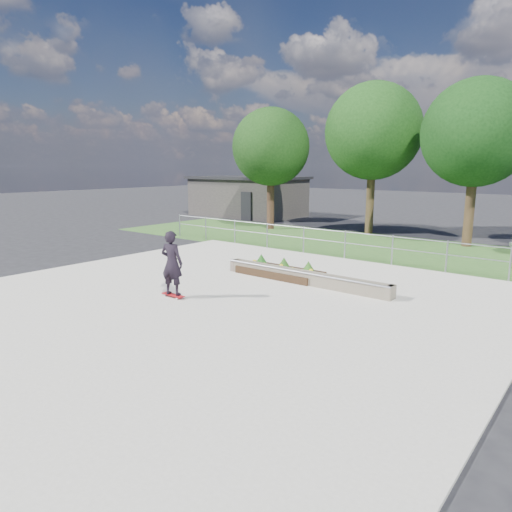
# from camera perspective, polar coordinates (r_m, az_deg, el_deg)

# --- Properties ---
(ground) EXTENTS (120.00, 120.00, 0.00)m
(ground) POSITION_cam_1_polar(r_m,az_deg,el_deg) (13.05, -4.86, -5.63)
(ground) COLOR black
(ground) RESTS_ON ground
(grass_verge) EXTENTS (30.00, 8.00, 0.02)m
(grass_verge) POSITION_cam_1_polar(r_m,az_deg,el_deg) (22.11, 15.28, 1.00)
(grass_verge) COLOR #2D5220
(grass_verge) RESTS_ON ground
(concrete_slab) EXTENTS (15.00, 15.00, 0.06)m
(concrete_slab) POSITION_cam_1_polar(r_m,az_deg,el_deg) (13.04, -4.86, -5.50)
(concrete_slab) COLOR #ADA899
(concrete_slab) RESTS_ON ground
(fence) EXTENTS (20.06, 0.06, 1.20)m
(fence) POSITION_cam_1_polar(r_m,az_deg,el_deg) (18.87, 11.08, 1.83)
(fence) COLOR gray
(fence) RESTS_ON ground
(building) EXTENTS (8.40, 5.40, 3.00)m
(building) POSITION_cam_1_polar(r_m,az_deg,el_deg) (35.32, -1.05, 7.51)
(building) COLOR #2E2B28
(building) RESTS_ON ground
(tree_far_left) EXTENTS (4.55, 4.55, 7.15)m
(tree_far_left) POSITION_cam_1_polar(r_m,az_deg,el_deg) (27.62, 1.86, 13.43)
(tree_far_left) COLOR #301C13
(tree_far_left) RESTS_ON ground
(tree_mid_left) EXTENTS (5.25, 5.25, 8.25)m
(tree_mid_left) POSITION_cam_1_polar(r_m,az_deg,el_deg) (26.53, 14.46, 14.82)
(tree_mid_left) COLOR #322414
(tree_mid_left) RESTS_ON ground
(tree_mid_right) EXTENTS (4.90, 4.90, 7.70)m
(tree_mid_right) POSITION_cam_1_polar(r_m,az_deg,el_deg) (23.72, 25.84, 13.64)
(tree_mid_right) COLOR #352415
(tree_mid_right) RESTS_ON ground
(grind_ledge) EXTENTS (6.00, 0.44, 0.43)m
(grind_ledge) POSITION_cam_1_polar(r_m,az_deg,el_deg) (14.73, 5.96, -2.64)
(grind_ledge) COLOR brown
(grind_ledge) RESTS_ON concrete_slab
(planter_bed) EXTENTS (3.00, 1.20, 0.61)m
(planter_bed) POSITION_cam_1_polar(r_m,az_deg,el_deg) (15.70, 3.07, -1.80)
(planter_bed) COLOR black
(planter_bed) RESTS_ON concrete_slab
(skateboarder) EXTENTS (0.80, 0.60, 1.93)m
(skateboarder) POSITION_cam_1_polar(r_m,az_deg,el_deg) (13.13, -10.48, -0.90)
(skateboarder) COLOR silver
(skateboarder) RESTS_ON concrete_slab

